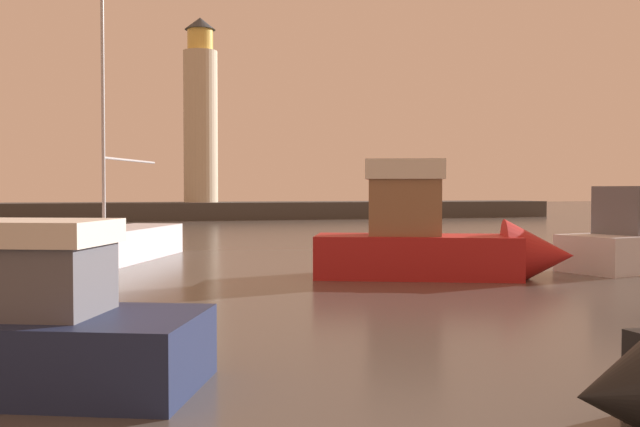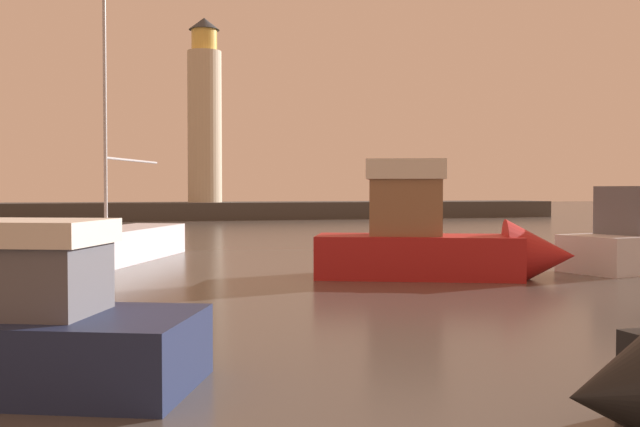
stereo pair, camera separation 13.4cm
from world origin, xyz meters
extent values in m
plane|color=#4C4742|center=(0.00, 31.68, 0.00)|extent=(220.00, 220.00, 0.00)
cube|color=#423F3D|center=(0.00, 63.36, 0.74)|extent=(74.30, 6.47, 1.47)
cylinder|color=beige|center=(5.00, 63.36, 7.98)|extent=(2.93, 2.93, 13.01)
cylinder|color=#F2CC59|center=(5.00, 63.36, 15.40)|extent=(2.20, 2.20, 1.82)
cone|color=#33383D|center=(5.00, 63.36, 16.83)|extent=(2.64, 2.64, 1.04)
cube|color=#595960|center=(-4.06, 8.69, 1.40)|extent=(2.10, 1.96, 0.90)
cube|color=silver|center=(-4.06, 8.69, 2.01)|extent=(2.31, 2.15, 0.31)
cube|color=#B21E1E|center=(5.55, 18.47, 0.62)|extent=(6.22, 4.21, 1.23)
cone|color=#B21E1E|center=(8.75, 17.17, 0.68)|extent=(2.59, 2.66, 2.08)
cube|color=#8C6647|center=(5.23, 18.60, 2.04)|extent=(2.49, 2.23, 1.63)
cube|color=silver|center=(5.23, 18.60, 3.14)|extent=(2.73, 2.45, 0.57)
cone|color=black|center=(2.00, 4.74, 0.54)|extent=(1.65, 1.75, 1.72)
cube|color=silver|center=(-2.80, 25.88, 0.58)|extent=(5.50, 9.00, 1.17)
cylinder|color=#B7B7BC|center=(-3.16, 25.06, 8.06)|extent=(0.12, 0.12, 13.79)
cylinder|color=#B7B7BC|center=(-2.17, 27.31, 3.65)|extent=(2.06, 4.52, 0.09)
camera|label=1|loc=(-3.21, -1.46, 2.55)|focal=41.89mm
camera|label=2|loc=(-3.09, -1.50, 2.55)|focal=41.89mm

